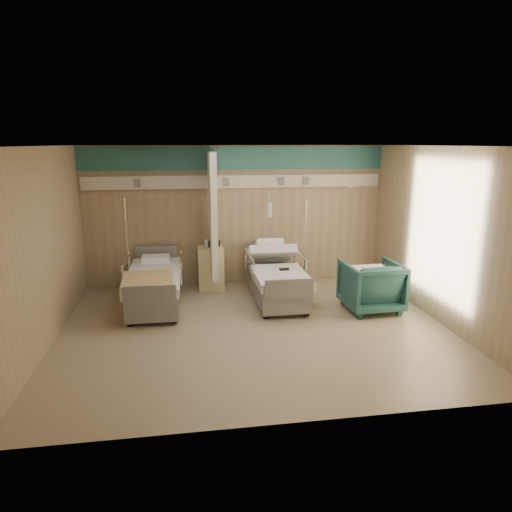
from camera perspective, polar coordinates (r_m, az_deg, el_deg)
The scene contains 13 objects.
ground at distance 7.25m, azimuth -0.16°, elevation -9.13°, with size 6.00×5.00×0.00m, color gray.
room_walls at distance 6.98m, azimuth -0.74°, elevation 5.89°, with size 6.04×5.04×2.82m.
bed_right at distance 8.44m, azimuth 2.54°, elevation -3.48°, with size 1.00×2.16×0.63m, color white, non-canonical shape.
bed_left at distance 8.31m, azimuth -12.55°, elevation -4.10°, with size 1.00×2.16×0.63m, color white, non-canonical shape.
bedside_cabinet at distance 9.13m, azimuth -5.67°, elevation -1.47°, with size 0.50×0.48×0.85m, color beige.
visitor_armchair at distance 8.16m, azimuth 14.19°, elevation -3.66°, with size 0.92×0.95×0.87m, color #1F4F4B.
waffle_blanket at distance 8.03m, azimuth 14.28°, elevation -0.49°, with size 0.59×0.52×0.07m, color white.
iv_stand_right at distance 9.31m, azimuth 6.07°, elevation -1.53°, with size 0.32×0.32×1.79m.
iv_stand_left at distance 9.03m, azimuth -15.55°, elevation -2.34°, with size 0.34×0.34×1.89m.
call_remote at distance 8.17m, azimuth 3.53°, elevation -1.65°, with size 0.17×0.07×0.04m, color black.
tan_blanket at distance 7.77m, azimuth -13.41°, elevation -2.83°, with size 0.82×1.03×0.04m, color tan.
toiletry_bag at distance 9.06m, azimuth -5.38°, elevation 1.61°, with size 0.24×0.15×0.13m, color black.
white_cup at distance 9.02m, azimuth -6.16°, elevation 1.55°, with size 0.09×0.09×0.14m, color white.
Camera 1 is at (-1.00, -6.59, 2.84)m, focal length 32.00 mm.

